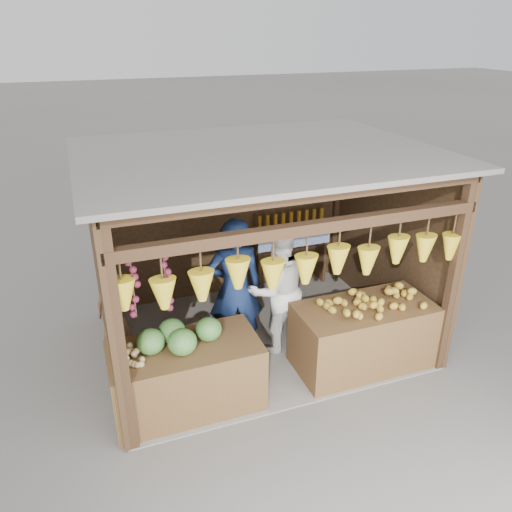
# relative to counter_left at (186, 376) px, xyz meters

# --- Properties ---
(ground) EXTENTS (80.00, 80.00, 0.00)m
(ground) POSITION_rel_counter_left_xyz_m (1.25, 1.01, -0.41)
(ground) COLOR #514F49
(ground) RESTS_ON ground
(stall_structure) EXTENTS (4.30, 3.30, 2.66)m
(stall_structure) POSITION_rel_counter_left_xyz_m (1.22, 0.97, 1.26)
(stall_structure) COLOR slate
(stall_structure) RESTS_ON ground
(back_shelf) EXTENTS (1.25, 0.32, 1.32)m
(back_shelf) POSITION_rel_counter_left_xyz_m (2.30, 2.29, 0.47)
(back_shelf) COLOR #382314
(back_shelf) RESTS_ON ground
(counter_left) EXTENTS (1.67, 0.85, 0.82)m
(counter_left) POSITION_rel_counter_left_xyz_m (0.00, 0.00, 0.00)
(counter_left) COLOR #483318
(counter_left) RESTS_ON ground
(counter_right) EXTENTS (1.72, 0.85, 0.87)m
(counter_right) POSITION_rel_counter_left_xyz_m (2.28, -0.02, 0.03)
(counter_right) COLOR #53351B
(counter_right) RESTS_ON ground
(stool) EXTENTS (0.35, 0.35, 0.33)m
(stool) POSITION_rel_counter_left_xyz_m (-0.63, 1.09, -0.25)
(stool) COLOR black
(stool) RESTS_ON ground
(man_standing) EXTENTS (0.77, 0.57, 1.93)m
(man_standing) POSITION_rel_counter_left_xyz_m (0.85, 0.81, 0.56)
(man_standing) COLOR #132148
(man_standing) RESTS_ON ground
(woman_standing) EXTENTS (0.91, 0.73, 1.78)m
(woman_standing) POSITION_rel_counter_left_xyz_m (1.41, 0.73, 0.48)
(woman_standing) COLOR white
(woman_standing) RESTS_ON ground
(vendor_seated) EXTENTS (0.57, 0.47, 0.99)m
(vendor_seated) POSITION_rel_counter_left_xyz_m (-0.63, 1.09, 0.41)
(vendor_seated) COLOR #543521
(vendor_seated) RESTS_ON stool
(melon_pile) EXTENTS (1.00, 0.50, 0.32)m
(melon_pile) POSITION_rel_counter_left_xyz_m (-0.03, 0.02, 0.57)
(melon_pile) COLOR #174412
(melon_pile) RESTS_ON counter_left
(tanfruit_pile) EXTENTS (0.34, 0.40, 0.13)m
(tanfruit_pile) POSITION_rel_counter_left_xyz_m (-0.59, -0.05, 0.47)
(tanfruit_pile) COLOR #A68B4C
(tanfruit_pile) RESTS_ON counter_left
(mango_pile) EXTENTS (1.40, 0.64, 0.22)m
(mango_pile) POSITION_rel_counter_left_xyz_m (2.36, -0.07, 0.57)
(mango_pile) COLOR orange
(mango_pile) RESTS_ON counter_right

